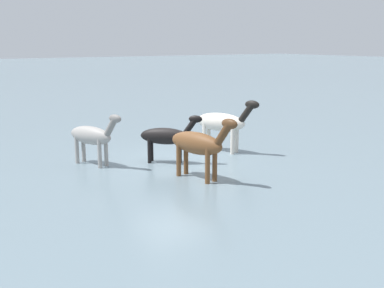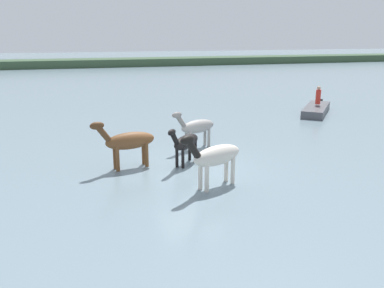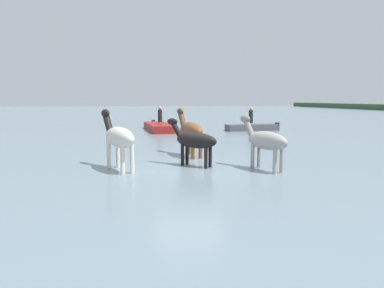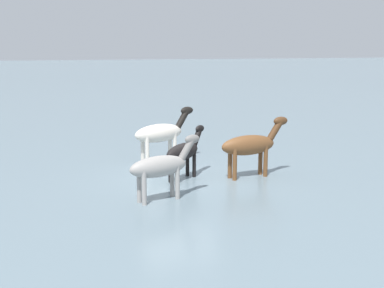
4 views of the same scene
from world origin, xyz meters
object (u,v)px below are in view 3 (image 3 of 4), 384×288
(person_watcher_seated, at_px, (160,115))
(person_helmsman_aft, at_px, (251,116))
(boat_launch_far, at_px, (252,128))
(horse_dun_straggler, at_px, (118,137))
(horse_mid_herd, at_px, (190,130))
(horse_rear_stallion, at_px, (194,140))
(horse_gray_outer, at_px, (265,141))
(boat_skiff_near, at_px, (159,128))

(person_watcher_seated, relative_size, person_helmsman_aft, 1.00)
(person_helmsman_aft, bearing_deg, boat_launch_far, 98.10)
(horse_dun_straggler, distance_m, horse_mid_herd, 3.82)
(horse_rear_stallion, distance_m, person_helmsman_aft, 15.21)
(boat_launch_far, bearing_deg, horse_mid_herd, 53.86)
(boat_launch_far, distance_m, person_watcher_seated, 7.05)
(horse_mid_herd, bearing_deg, horse_dun_straggler, 119.33)
(horse_dun_straggler, distance_m, horse_gray_outer, 4.89)
(horse_dun_straggler, bearing_deg, boat_skiff_near, -32.82)
(horse_dun_straggler, height_order, horse_rear_stallion, horse_dun_straggler)
(horse_mid_herd, xyz_separation_m, person_watcher_seated, (-12.46, -0.24, 0.09))
(horse_dun_straggler, xyz_separation_m, boat_skiff_near, (-15.13, 2.52, -0.92))
(horse_rear_stallion, distance_m, horse_mid_herd, 2.25)
(horse_dun_straggler, height_order, person_watcher_seated, horse_dun_straggler)
(horse_dun_straggler, relative_size, boat_launch_far, 0.59)
(horse_dun_straggler, xyz_separation_m, person_watcher_seated, (-15.01, 2.60, 0.06))
(horse_rear_stallion, relative_size, person_helmsman_aft, 1.49)
(person_watcher_seated, bearing_deg, horse_rear_stallion, 0.08)
(horse_dun_straggler, xyz_separation_m, boat_launch_far, (-13.99, 9.49, -0.95))
(horse_mid_herd, bearing_deg, person_watcher_seated, -11.63)
(horse_gray_outer, distance_m, boat_launch_far, 15.52)
(horse_gray_outer, relative_size, person_helmsman_aft, 1.93)
(horse_rear_stallion, bearing_deg, horse_mid_herd, -50.11)
(horse_rear_stallion, height_order, horse_gray_outer, horse_gray_outer)
(person_helmsman_aft, bearing_deg, horse_mid_herd, -29.69)
(horse_rear_stallion, xyz_separation_m, person_watcher_seated, (-14.69, -0.02, 0.25))
(horse_gray_outer, distance_m, boat_skiff_near, 16.11)
(horse_gray_outer, height_order, boat_skiff_near, horse_gray_outer)
(horse_dun_straggler, relative_size, horse_gray_outer, 1.10)
(horse_dun_straggler, relative_size, person_watcher_seated, 2.13)
(boat_skiff_near, distance_m, boat_launch_far, 7.06)
(horse_gray_outer, bearing_deg, boat_launch_far, -38.59)
(horse_rear_stallion, height_order, horse_mid_herd, horse_mid_herd)
(boat_launch_far, xyz_separation_m, person_helmsman_aft, (0.02, -0.15, 0.96))
(boat_launch_far, distance_m, person_helmsman_aft, 0.97)
(horse_mid_herd, relative_size, boat_launch_far, 0.60)
(boat_skiff_near, xyz_separation_m, person_watcher_seated, (0.11, 0.07, 0.99))
(horse_mid_herd, relative_size, person_watcher_seated, 2.14)
(boat_skiff_near, bearing_deg, person_watcher_seated, 28.04)
(horse_mid_herd, bearing_deg, horse_rear_stallion, 161.70)
(horse_rear_stallion, height_order, boat_skiff_near, horse_rear_stallion)
(horse_mid_herd, bearing_deg, person_helmsman_aft, -42.41)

